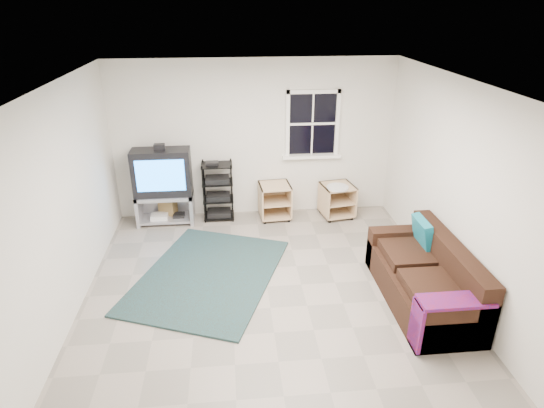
{
  "coord_description": "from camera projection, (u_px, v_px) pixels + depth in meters",
  "views": [
    {
      "loc": [
        -0.42,
        -4.91,
        3.42
      ],
      "look_at": [
        0.1,
        0.4,
        0.99
      ],
      "focal_mm": 30.0,
      "sensor_mm": 36.0,
      "label": 1
    }
  ],
  "objects": [
    {
      "name": "room",
      "position": [
        312.0,
        128.0,
        7.43
      ],
      "size": [
        4.6,
        4.62,
        4.6
      ],
      "color": "gray",
      "rests_on": "ground"
    },
    {
      "name": "tv_unit",
      "position": [
        163.0,
        180.0,
        7.32
      ],
      "size": [
        0.92,
        0.46,
        1.35
      ],
      "color": "#A2A1AA",
      "rests_on": "ground"
    },
    {
      "name": "av_rack",
      "position": [
        218.0,
        194.0,
        7.57
      ],
      "size": [
        0.5,
        0.36,
        1.0
      ],
      "color": "black",
      "rests_on": "ground"
    },
    {
      "name": "side_table_left",
      "position": [
        274.0,
        199.0,
        7.67
      ],
      "size": [
        0.54,
        0.54,
        0.6
      ],
      "rotation": [
        0.0,
        0.0,
        0.08
      ],
      "color": "tan",
      "rests_on": "ground"
    },
    {
      "name": "side_table_right",
      "position": [
        336.0,
        198.0,
        7.71
      ],
      "size": [
        0.59,
        0.59,
        0.59
      ],
      "rotation": [
        0.0,
        0.0,
        0.17
      ],
      "color": "tan",
      "rests_on": "ground"
    },
    {
      "name": "sofa",
      "position": [
        425.0,
        279.0,
        5.52
      ],
      "size": [
        0.84,
        1.88,
        0.86
      ],
      "color": "black",
      "rests_on": "ground"
    },
    {
      "name": "shag_rug",
      "position": [
        208.0,
        275.0,
        6.13
      ],
      "size": [
        2.38,
        2.74,
        0.03
      ],
      "primitive_type": "cube",
      "rotation": [
        0.0,
        0.0,
        -0.37
      ],
      "color": "black",
      "rests_on": "ground"
    },
    {
      "name": "paper_bag",
      "position": [
        168.0,
        208.0,
        7.65
      ],
      "size": [
        0.32,
        0.26,
        0.39
      ],
      "primitive_type": "cube",
      "rotation": [
        0.0,
        0.0,
        -0.36
      ],
      "color": "olive",
      "rests_on": "ground"
    }
  ]
}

